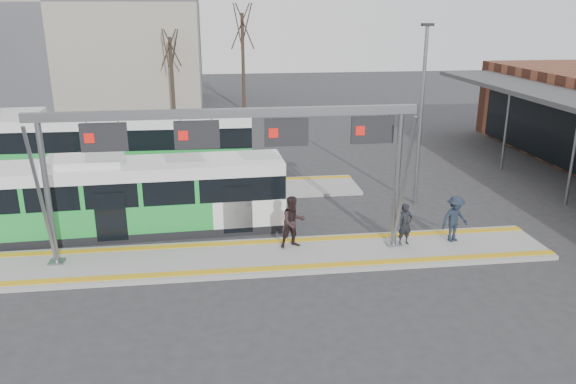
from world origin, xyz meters
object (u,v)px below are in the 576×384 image
at_px(hero_bus, 138,197).
at_px(passenger_c, 455,219).
at_px(passenger_a, 405,224).
at_px(gantry, 232,140).
at_px(passenger_b, 293,222).

relative_size(hero_bus, passenger_c, 6.45).
height_order(hero_bus, passenger_a, hero_bus).
bearing_deg(gantry, passenger_a, 0.12).
height_order(gantry, passenger_a, gantry).
relative_size(gantry, passenger_b, 6.71).
relative_size(gantry, passenger_c, 7.32).
xyz_separation_m(gantry, passenger_b, (2.13, 0.32, -3.18)).
height_order(gantry, hero_bus, gantry).
xyz_separation_m(gantry, passenger_a, (6.25, 0.01, -3.36)).
bearing_deg(passenger_b, hero_bus, 139.48).
relative_size(passenger_a, passenger_c, 0.89).
distance_m(gantry, passenger_a, 7.10).
distance_m(passenger_b, passenger_c, 6.06).
bearing_deg(gantry, passenger_c, 0.46).
bearing_deg(passenger_a, passenger_b, 159.08).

